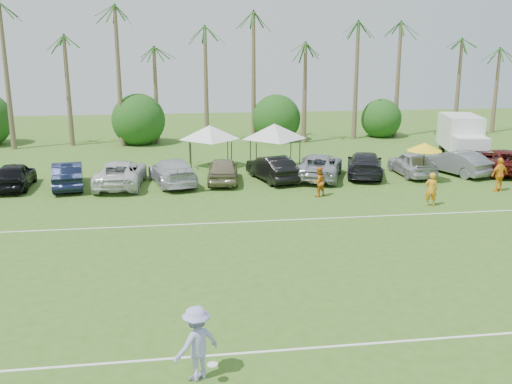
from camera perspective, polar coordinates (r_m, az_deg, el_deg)
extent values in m
cube|color=white|center=(16.53, 3.42, -15.46)|extent=(80.00, 0.10, 0.01)
cube|color=white|center=(27.45, -1.59, -3.01)|extent=(80.00, 0.10, 0.01)
cone|color=brown|center=(52.08, -24.10, 9.09)|extent=(0.44, 0.44, 9.00)
cone|color=brown|center=(50.93, -18.67, 10.05)|extent=(0.44, 0.44, 10.00)
cone|color=brown|center=(50.34, -14.16, 10.90)|extent=(0.44, 0.44, 11.00)
cone|color=brown|center=(50.21, -9.45, 9.41)|extent=(0.44, 0.44, 8.00)
cone|color=brown|center=(50.25, -4.84, 10.12)|extent=(0.44, 0.44, 9.00)
cone|color=brown|center=(50.61, -0.25, 10.77)|extent=(0.44, 0.44, 10.00)
cone|color=brown|center=(51.28, 4.27, 11.34)|extent=(0.44, 0.44, 11.00)
cone|color=brown|center=(52.68, 9.63, 9.63)|extent=(0.44, 0.44, 8.00)
cone|color=brown|center=(54.37, 14.76, 10.03)|extent=(0.44, 0.44, 9.00)
cone|color=brown|center=(56.45, 19.56, 10.34)|extent=(0.44, 0.44, 10.00)
cone|color=brown|center=(58.38, 23.14, 10.62)|extent=(0.44, 0.44, 11.00)
cylinder|color=brown|center=(51.66, -11.51, 5.76)|extent=(0.30, 0.30, 1.40)
sphere|color=#154212|center=(51.51, -11.57, 6.97)|extent=(4.00, 4.00, 4.00)
cylinder|color=brown|center=(52.35, 1.78, 6.15)|extent=(0.30, 0.30, 1.40)
sphere|color=#154212|center=(52.20, 1.79, 7.35)|extent=(4.00, 4.00, 4.00)
cylinder|color=brown|center=(54.95, 12.17, 6.23)|extent=(0.30, 0.30, 1.40)
sphere|color=#154212|center=(54.81, 12.23, 7.37)|extent=(4.00, 4.00, 4.00)
imported|color=orange|center=(31.39, 17.12, 0.27)|extent=(0.73, 0.56, 1.79)
imported|color=#CA6616|center=(32.09, 6.27, 1.03)|extent=(1.00, 0.91, 1.68)
imported|color=orange|center=(35.89, 23.18, 1.60)|extent=(1.24, 0.74, 1.97)
cube|color=silver|center=(45.71, 19.73, 5.74)|extent=(3.38, 4.89, 2.42)
cube|color=silver|center=(42.91, 20.62, 3.82)|extent=(2.57, 2.21, 2.03)
cube|color=black|center=(42.27, 20.83, 3.26)|extent=(2.23, 0.80, 0.97)
cube|color=#E5590C|center=(46.10, 21.15, 5.13)|extent=(0.38, 1.51, 0.87)
cylinder|color=black|center=(42.94, 19.24, 3.16)|extent=(0.48, 0.91, 0.87)
cylinder|color=black|center=(43.46, 21.72, 3.07)|extent=(0.48, 0.91, 0.87)
cylinder|color=black|center=(46.83, 18.07, 4.14)|extent=(0.48, 0.91, 0.87)
cylinder|color=black|center=(47.31, 20.36, 4.04)|extent=(0.48, 0.91, 0.87)
cylinder|color=black|center=(38.37, -6.52, 3.44)|extent=(0.06, 0.06, 1.95)
cylinder|color=black|center=(38.54, -2.46, 3.57)|extent=(0.06, 0.06, 1.95)
cylinder|color=black|center=(41.05, -6.65, 4.16)|extent=(0.06, 0.06, 1.95)
cylinder|color=black|center=(41.21, -2.84, 4.28)|extent=(0.06, 0.06, 1.95)
pyramid|color=white|center=(39.46, -4.67, 6.66)|extent=(4.22, 4.22, 0.98)
cylinder|color=black|center=(37.47, 0.02, 3.36)|extent=(0.06, 0.06, 2.08)
cylinder|color=black|center=(37.98, 4.39, 3.47)|extent=(0.06, 0.06, 2.08)
cylinder|color=black|center=(40.30, -0.57, 4.15)|extent=(0.06, 0.06, 2.08)
cylinder|color=black|center=(40.79, 3.51, 4.25)|extent=(0.06, 0.06, 2.08)
pyramid|color=silver|center=(38.78, 1.86, 6.84)|extent=(4.49, 4.49, 1.04)
cylinder|color=black|center=(36.72, 16.40, 2.65)|extent=(0.05, 0.05, 2.22)
cone|color=yellow|center=(36.53, 16.52, 4.36)|extent=(2.22, 2.22, 0.50)
imported|color=#A19CDE|center=(14.89, -5.95, -14.79)|extent=(1.46, 1.29, 1.97)
cylinder|color=white|center=(14.86, -4.38, -16.83)|extent=(0.27, 0.27, 0.03)
imported|color=black|center=(36.59, -23.01, 1.53)|extent=(2.01, 4.69, 1.58)
imported|color=black|center=(35.68, -18.31, 1.65)|extent=(2.38, 4.99, 1.58)
imported|color=silver|center=(35.20, -13.38, 1.83)|extent=(3.01, 5.85, 1.58)
imported|color=#B7B7BE|center=(35.13, -8.35, 2.04)|extent=(3.37, 5.79, 1.58)
imported|color=#797252|center=(35.26, -3.32, 2.22)|extent=(2.32, 4.79, 1.58)
imported|color=black|center=(35.74, 1.60, 2.41)|extent=(2.84, 5.06, 1.58)
imported|color=#9398A0|center=(36.55, 6.34, 2.59)|extent=(4.43, 6.23, 1.58)
imported|color=black|center=(37.63, 10.82, 2.77)|extent=(3.76, 5.85, 1.58)
imported|color=#B3B3B7|center=(38.47, 15.32, 2.76)|extent=(1.90, 4.65, 1.58)
imported|color=slate|center=(39.77, 19.43, 2.82)|extent=(3.19, 5.07, 1.58)
imported|color=#51110D|center=(41.32, 23.21, 2.88)|extent=(3.48, 6.02, 1.58)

